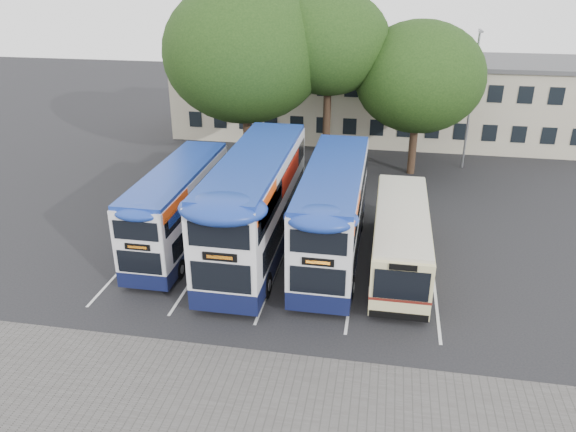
% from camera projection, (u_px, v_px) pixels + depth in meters
% --- Properties ---
extents(ground, '(120.00, 120.00, 0.00)m').
position_uv_depth(ground, '(353.00, 328.00, 21.49)').
color(ground, black).
rests_on(ground, ground).
extents(paving_strip, '(40.00, 6.00, 0.01)m').
position_uv_depth(paving_strip, '(276.00, 415.00, 17.32)').
color(paving_strip, '#595654').
rests_on(paving_strip, ground).
extents(bay_lines, '(14.12, 11.00, 0.01)m').
position_uv_depth(bay_lines, '(281.00, 258.00, 26.58)').
color(bay_lines, silver).
rests_on(bay_lines, ground).
extents(depot_building, '(32.40, 8.40, 6.20)m').
position_uv_depth(depot_building, '(380.00, 97.00, 44.42)').
color(depot_building, '#B1A28E').
rests_on(depot_building, ground).
extents(lamp_post, '(0.25, 1.05, 9.06)m').
position_uv_depth(lamp_post, '(472.00, 93.00, 36.36)').
color(lamp_post, gray).
rests_on(lamp_post, ground).
extents(tree_left, '(10.12, 10.12, 12.06)m').
position_uv_depth(tree_left, '(245.00, 53.00, 34.60)').
color(tree_left, black).
rests_on(tree_left, ground).
extents(tree_mid, '(7.53, 7.53, 11.53)m').
position_uv_depth(tree_mid, '(329.00, 43.00, 34.56)').
color(tree_mid, black).
rests_on(tree_mid, ground).
extents(tree_right, '(8.10, 8.10, 9.78)m').
position_uv_depth(tree_right, '(419.00, 77.00, 34.85)').
color(tree_right, black).
rests_on(tree_right, ground).
extents(bus_dd_left, '(2.30, 9.47, 3.94)m').
position_uv_depth(bus_dd_left, '(179.00, 204.00, 27.00)').
color(bus_dd_left, '#0F1539').
rests_on(bus_dd_left, ground).
extents(bus_dd_mid, '(2.84, 11.70, 4.88)m').
position_uv_depth(bus_dd_mid, '(256.00, 200.00, 26.11)').
color(bus_dd_mid, '#0F1539').
rests_on(bus_dd_mid, ground).
extents(bus_dd_right, '(2.60, 10.71, 4.46)m').
position_uv_depth(bus_dd_right, '(333.00, 209.00, 25.79)').
color(bus_dd_right, '#0F1539').
rests_on(bus_dd_right, ground).
extents(bus_single, '(2.40, 9.45, 2.82)m').
position_uv_depth(bus_single, '(401.00, 234.00, 25.29)').
color(bus_single, beige).
rests_on(bus_single, ground).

